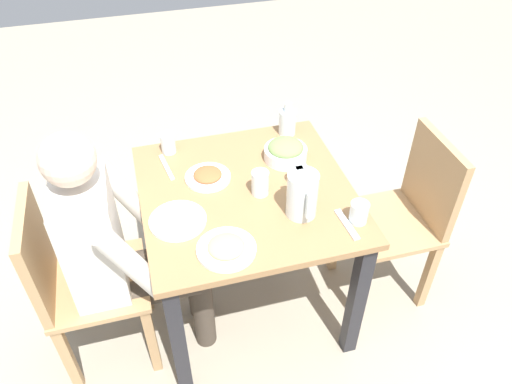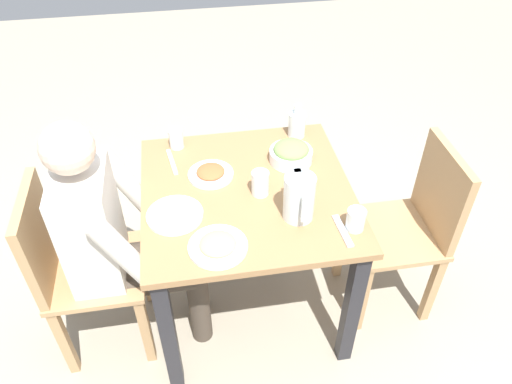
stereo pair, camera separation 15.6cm
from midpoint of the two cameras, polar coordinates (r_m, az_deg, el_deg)
The scene contains 17 objects.
ground_plane at distance 2.59m, azimuth -2.65°, elevation -12.28°, with size 8.00×8.00×0.00m, color #9E937F.
dining_table at distance 2.14m, azimuth -3.15°, elevation -2.52°, with size 0.87×0.87×0.73m.
chair_near at distance 2.19m, azimuth -22.08°, elevation -9.33°, with size 0.40×0.40×0.88m.
chair_far at distance 2.38m, azimuth 15.05°, elevation -2.31°, with size 0.40×0.40×0.88m.
diner_near at distance 2.05m, azimuth -17.52°, elevation -5.83°, with size 0.48×0.53×1.17m.
water_pitcher at distance 1.89m, azimuth 2.97°, elevation -0.37°, with size 0.16×0.12×0.19m.
salad_bowl at distance 2.20m, azimuth 1.38°, elevation 4.66°, with size 0.19×0.19×0.09m.
plate_rice_curry at distance 2.12m, azimuth -7.65°, elevation 1.77°, with size 0.19×0.19×0.04m.
plate_fries at distance 1.81m, azimuth -5.90°, elevation -6.47°, with size 0.22×0.22×0.04m.
plate_yoghurt at distance 1.94m, azimuth -11.25°, elevation -3.16°, with size 0.22×0.22×0.04m.
water_glass_by_pitcher at distance 2.01m, azimuth -1.74°, elevation 0.97°, with size 0.07×0.07×0.11m, color silver.
water_glass_near_left at distance 1.92m, azimuth 9.45°, elevation -2.40°, with size 0.07×0.07×0.09m, color silver.
water_glass_far_left at distance 2.05m, azimuth 2.73°, elevation 1.85°, with size 0.07×0.07×0.10m, color silver.
water_glass_near_right at distance 2.29m, azimuth -11.98°, elevation 5.41°, with size 0.06×0.06×0.09m, color silver.
oil_carafe at distance 2.36m, azimuth 1.71°, elevation 7.84°, with size 0.08×0.08×0.16m.
fork_near at distance 1.92m, azimuth 8.09°, elevation -3.78°, with size 0.17×0.03×0.01m, color silver.
knife_near at distance 2.22m, azimuth -12.22°, elevation 2.73°, with size 0.18×0.02×0.01m, color silver.
Camera 1 is at (1.51, -0.37, 2.07)m, focal length 34.90 mm.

